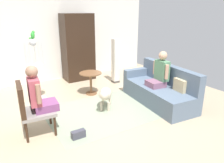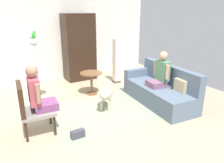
{
  "view_description": "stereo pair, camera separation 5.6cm",
  "coord_description": "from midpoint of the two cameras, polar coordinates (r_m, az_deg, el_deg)",
  "views": [
    {
      "loc": [
        -2.04,
        -3.74,
        2.17
      ],
      "look_at": [
        0.14,
        -0.22,
        0.77
      ],
      "focal_mm": 34.18,
      "sensor_mm": 36.0,
      "label": 1
    },
    {
      "loc": [
        -1.99,
        -3.77,
        2.17
      ],
      "look_at": [
        0.14,
        -0.22,
        0.77
      ],
      "focal_mm": 34.18,
      "sensor_mm": 36.0,
      "label": 2
    }
  ],
  "objects": [
    {
      "name": "couch",
      "position": [
        5.32,
        12.98,
        -2.22
      ],
      "size": [
        1.01,
        2.06,
        0.9
      ],
      "color": "slate",
      "rests_on": "ground"
    },
    {
      "name": "person_on_armchair",
      "position": [
        3.97,
        -18.85,
        -2.98
      ],
      "size": [
        0.5,
        0.54,
        0.84
      ],
      "color": "#7F4476"
    },
    {
      "name": "dog",
      "position": [
        4.8,
        -1.42,
        -3.49
      ],
      "size": [
        0.52,
        0.67,
        0.57
      ],
      "color": "beige",
      "rests_on": "ground"
    },
    {
      "name": "area_rug",
      "position": [
        4.84,
        -1.65,
        -7.94
      ],
      "size": [
        2.48,
        1.83,
        0.01
      ],
      "primitive_type": "cube",
      "color": "gray",
      "rests_on": "ground"
    },
    {
      "name": "armchair",
      "position": [
        4.04,
        -20.89,
        -6.16
      ],
      "size": [
        0.63,
        0.61,
        0.98
      ],
      "color": "#382316",
      "rests_on": "ground"
    },
    {
      "name": "bird_cage_stand",
      "position": [
        5.54,
        -19.25,
        3.52
      ],
      "size": [
        0.43,
        0.43,
        1.52
      ],
      "color": "silver",
      "rests_on": "ground"
    },
    {
      "name": "back_wall",
      "position": [
        7.05,
        -14.39,
        11.04
      ],
      "size": [
        6.48,
        0.12,
        2.61
      ],
      "primitive_type": "cube",
      "color": "silver",
      "rests_on": "ground"
    },
    {
      "name": "parrot",
      "position": [
        5.4,
        -19.96,
        11.64
      ],
      "size": [
        0.17,
        0.1,
        0.19
      ],
      "color": "green",
      "rests_on": "bird_cage_stand"
    },
    {
      "name": "round_end_table",
      "position": [
        5.69,
        -5.25,
        0.71
      ],
      "size": [
        0.58,
        0.58,
        0.6
      ],
      "color": "brown",
      "rests_on": "ground"
    },
    {
      "name": "column_lamp",
      "position": [
        6.54,
        1.44,
        5.39
      ],
      "size": [
        0.2,
        0.2,
        1.35
      ],
      "color": "#4C4742",
      "rests_on": "ground"
    },
    {
      "name": "ground_plane",
      "position": [
        4.78,
        -2.46,
        -8.34
      ],
      "size": [
        7.06,
        7.06,
        0.0
      ],
      "primitive_type": "plane",
      "color": "tan"
    },
    {
      "name": "armoire_cabinet",
      "position": [
        6.9,
        -8.55,
        8.99
      ],
      "size": [
        0.94,
        0.56,
        2.07
      ],
      "primitive_type": "cube",
      "color": "black",
      "rests_on": "ground"
    },
    {
      "name": "person_on_couch",
      "position": [
        5.14,
        13.14,
        2.29
      ],
      "size": [
        0.47,
        0.52,
        0.83
      ],
      "color": "#835670"
    },
    {
      "name": "handbag",
      "position": [
        3.94,
        -8.73,
        -13.73
      ],
      "size": [
        0.25,
        0.1,
        0.15
      ],
      "primitive_type": "cube",
      "color": "#3F3F4C",
      "rests_on": "ground"
    }
  ]
}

